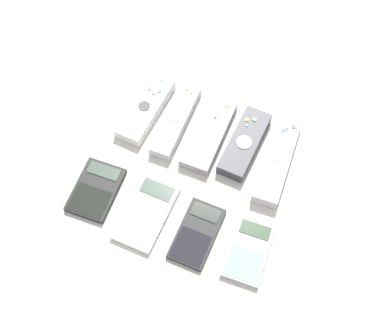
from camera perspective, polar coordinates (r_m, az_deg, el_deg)
ground_plane at (r=1.02m, az=-0.55°, el=-1.55°), size 3.00×3.00×0.00m
remote_0 at (r=1.09m, az=-4.98°, el=6.39°), size 0.06×0.16×0.03m
remote_1 at (r=1.07m, az=-1.72°, el=5.15°), size 0.05×0.17×0.03m
remote_2 at (r=1.06m, az=1.69°, el=3.72°), size 0.06×0.17×0.02m
remote_3 at (r=1.05m, az=5.62°, el=2.64°), size 0.06×0.16×0.03m
remote_4 at (r=1.04m, az=9.07°, el=0.88°), size 0.06×0.19×0.03m
calculator_0 at (r=1.02m, az=-10.22°, el=-2.30°), size 0.08×0.12×0.01m
calculator_1 at (r=0.99m, az=-4.90°, el=-4.76°), size 0.08×0.14×0.01m
calculator_2 at (r=0.97m, az=0.52°, el=-7.00°), size 0.07×0.12×0.01m
calculator_3 at (r=0.96m, az=6.04°, el=-8.80°), size 0.07×0.12×0.01m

